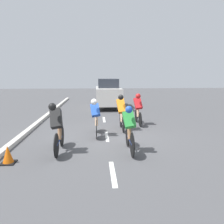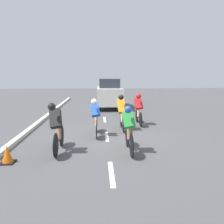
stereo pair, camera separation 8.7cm
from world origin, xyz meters
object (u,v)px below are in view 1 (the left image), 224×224
(cyclist_red, at_px, (138,108))
(cyclist_blue, at_px, (96,116))
(cyclist_green, at_px, (129,128))
(support_car, at_px, (108,93))
(cyclist_orange, at_px, (121,111))
(traffic_cone, at_px, (8,155))
(cyclist_black, at_px, (57,127))

(cyclist_red, height_order, cyclist_blue, cyclist_red)
(cyclist_green, height_order, support_car, support_car)
(cyclist_orange, distance_m, cyclist_red, 1.34)
(cyclist_green, xyz_separation_m, cyclist_orange, (-0.06, -2.67, 0.06))
(cyclist_green, distance_m, traffic_cone, 3.46)
(cyclist_blue, bearing_deg, cyclist_red, -138.06)
(cyclist_green, relative_size, support_car, 0.42)
(cyclist_green, bearing_deg, cyclist_orange, -91.30)
(cyclist_orange, distance_m, support_car, 6.58)
(support_car, xyz_separation_m, traffic_cone, (3.19, 9.89, -0.80))
(cyclist_red, height_order, traffic_cone, cyclist_red)
(cyclist_red, xyz_separation_m, traffic_cone, (4.31, 4.32, -0.56))
(cyclist_orange, xyz_separation_m, cyclist_blue, (1.08, 0.79, -0.04))
(cyclist_blue, distance_m, support_car, 7.41)
(cyclist_orange, bearing_deg, cyclist_blue, 35.98)
(cyclist_black, bearing_deg, cyclist_orange, -130.84)
(cyclist_black, relative_size, support_car, 0.42)
(cyclist_orange, height_order, cyclist_black, cyclist_black)
(cyclist_red, height_order, cyclist_black, cyclist_black)
(cyclist_green, relative_size, cyclist_red, 1.02)
(cyclist_orange, xyz_separation_m, traffic_cone, (3.42, 3.33, -0.58))
(support_car, bearing_deg, cyclist_black, 77.64)
(cyclist_blue, bearing_deg, cyclist_orange, -144.02)
(cyclist_red, bearing_deg, traffic_cone, 45.04)
(cyclist_orange, distance_m, cyclist_blue, 1.34)
(cyclist_orange, height_order, cyclist_blue, cyclist_orange)
(cyclist_red, bearing_deg, cyclist_orange, 47.90)
(cyclist_green, xyz_separation_m, cyclist_black, (2.17, -0.09, 0.06))
(cyclist_black, bearing_deg, traffic_cone, 32.21)
(traffic_cone, bearing_deg, support_car, -107.88)
(cyclist_green, distance_m, cyclist_black, 2.17)
(cyclist_black, relative_size, traffic_cone, 3.49)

